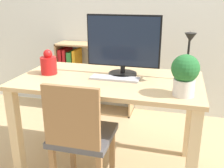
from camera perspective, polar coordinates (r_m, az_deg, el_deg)
ground_plane at (r=2.33m, az=-0.66°, el=-17.23°), size 10.00×10.00×0.00m
wall_back at (r=3.09m, az=5.62°, el=17.46°), size 8.00×0.05×2.60m
desk at (r=2.02m, az=-0.72°, el=-2.54°), size 1.38×0.75×0.77m
monitor at (r=2.01m, az=2.44°, el=8.73°), size 0.57×0.22×0.46m
keyboard at (r=1.95m, az=0.59°, el=1.24°), size 0.36×0.11×0.02m
vase at (r=2.13m, az=-13.62°, el=4.27°), size 0.13×0.13×0.20m
desk_lamp at (r=1.91m, az=16.33°, el=6.60°), size 0.10×0.19×0.36m
potted_plant at (r=1.66m, az=15.59°, el=2.18°), size 0.17×0.17×0.26m
chair at (r=1.79m, az=-6.97°, el=-11.00°), size 0.40×0.40×0.87m
bookshelf at (r=3.24m, az=-6.30°, el=0.64°), size 0.91×0.28×0.83m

